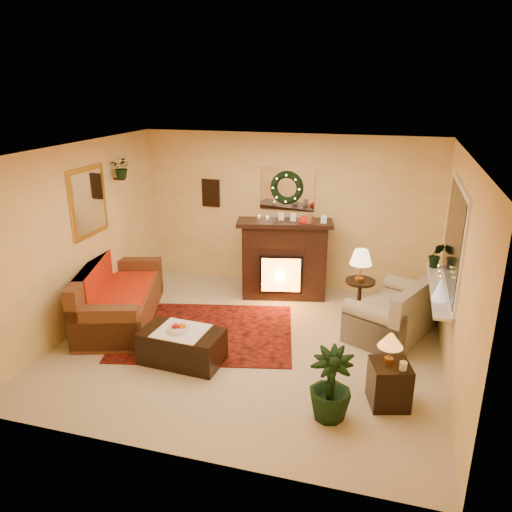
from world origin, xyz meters
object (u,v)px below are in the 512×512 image
(sofa, at_px, (120,293))
(coffee_table, at_px, (182,347))
(loveseat, at_px, (394,305))
(end_table_square, at_px, (389,383))
(fireplace, at_px, (284,265))
(side_table_round, at_px, (359,296))

(sofa, xyz_separation_m, coffee_table, (1.36, -0.86, -0.22))
(sofa, height_order, loveseat, sofa)
(loveseat, xyz_separation_m, end_table_square, (0.00, -1.74, -0.15))
(fireplace, bearing_deg, coffee_table, -120.46)
(side_table_round, xyz_separation_m, coffee_table, (-2.03, -1.95, -0.11))
(side_table_round, distance_m, coffee_table, 2.82)
(end_table_square, relative_size, coffee_table, 0.49)
(sofa, distance_m, end_table_square, 4.04)
(sofa, bearing_deg, side_table_round, 0.72)
(sofa, bearing_deg, fireplace, 17.98)
(end_table_square, xyz_separation_m, coffee_table, (-2.54, 0.20, -0.06))
(sofa, relative_size, side_table_round, 3.57)
(side_table_round, bearing_deg, loveseat, -39.07)
(fireplace, xyz_separation_m, coffee_table, (-0.78, -2.36, -0.34))
(loveseat, relative_size, coffee_table, 1.40)
(sofa, relative_size, coffee_table, 2.02)
(end_table_square, bearing_deg, loveseat, 90.05)
(fireplace, relative_size, end_table_square, 2.67)
(sofa, bearing_deg, coffee_table, -49.47)
(fireplace, height_order, loveseat, fireplace)
(loveseat, bearing_deg, sofa, -145.36)
(loveseat, relative_size, end_table_square, 2.84)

